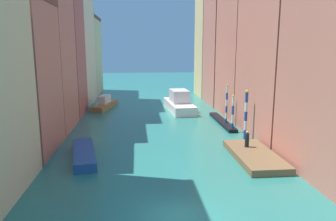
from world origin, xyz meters
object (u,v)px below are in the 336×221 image
mooring_pole_2 (227,105)px  motorboat_0 (84,154)px  gondola_black (222,122)px  mooring_pole_0 (246,114)px  mooring_pole_1 (233,113)px  motorboat_1 (105,104)px  waterfront_dock (254,156)px  vaporetto_white (179,103)px  person_on_dock (247,139)px

mooring_pole_2 → motorboat_0: 18.17m
mooring_pole_2 → gondola_black: size_ratio=0.51×
mooring_pole_0 → mooring_pole_1: bearing=99.0°
mooring_pole_0 → mooring_pole_1: mooring_pole_0 is taller
mooring_pole_1 → motorboat_1: 21.88m
waterfront_dock → vaporetto_white: 21.43m
waterfront_dock → person_on_dock: size_ratio=5.27×
mooring_pole_2 → vaporetto_white: (-4.36, 9.41, -1.38)m
mooring_pole_1 → mooring_pole_0: bearing=-81.0°
mooring_pole_2 → motorboat_0: mooring_pole_2 is taller
waterfront_dock → person_on_dock: (-0.14, 1.57, 0.95)m
mooring_pole_0 → motorboat_0: (-15.26, -4.26, -2.17)m
person_on_dock → mooring_pole_1: bearing=83.3°
mooring_pole_0 → mooring_pole_2: bearing=93.1°
person_on_dock → vaporetto_white: size_ratio=0.15×
mooring_pole_1 → vaporetto_white: size_ratio=0.42×
mooring_pole_0 → gondola_black: bearing=93.9°
person_on_dock → vaporetto_white: (-3.37, 19.56, -0.14)m
motorboat_0 → motorboat_1: bearing=91.1°
waterfront_dock → motorboat_0: bearing=173.5°
mooring_pole_1 → gondola_black: (-0.02, 4.08, -1.91)m
mooring_pole_2 → gondola_black: (-0.16, 1.10, -2.28)m
waterfront_dock → motorboat_1: 28.37m
gondola_black → motorboat_1: motorboat_1 is taller
waterfront_dock → mooring_pole_0: (1.16, 5.86, 2.27)m
mooring_pole_0 → mooring_pole_2: size_ratio=1.02×
vaporetto_white → motorboat_0: (-10.58, -19.53, -0.72)m
mooring_pole_0 → mooring_pole_1: size_ratio=1.21×
mooring_pole_1 → mooring_pole_2: mooring_pole_2 is taller
mooring_pole_1 → motorboat_0: bearing=-154.3°
person_on_dock → motorboat_0: bearing=179.9°
person_on_dock → vaporetto_white: vaporetto_white is taller
mooring_pole_0 → mooring_pole_2: mooring_pole_0 is taller
person_on_dock → mooring_pole_2: size_ratio=0.30×
waterfront_dock → gondola_black: waterfront_dock is taller
vaporetto_white → motorboat_1: vaporetto_white is taller
mooring_pole_0 → motorboat_1: bearing=130.3°
mooring_pole_2 → motorboat_1: size_ratio=0.62×
waterfront_dock → mooring_pole_2: 11.96m
mooring_pole_0 → gondola_black: mooring_pole_0 is taller
mooring_pole_2 → mooring_pole_0: bearing=-86.9°
mooring_pole_1 → vaporetto_white: bearing=108.8°
mooring_pole_1 → waterfront_dock: bearing=-94.6°
person_on_dock → mooring_pole_0: size_ratio=0.29×
waterfront_dock → mooring_pole_2: bearing=85.9°
mooring_pole_1 → motorboat_0: mooring_pole_1 is taller
vaporetto_white → person_on_dock: bearing=-80.2°
gondola_black → vaporetto_white: bearing=116.8°
vaporetto_white → motorboat_0: bearing=-118.4°
waterfront_dock → gondola_black: 12.84m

